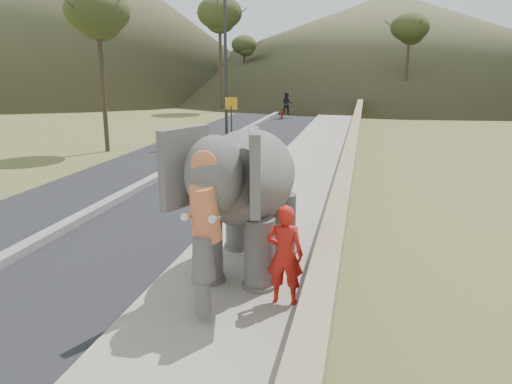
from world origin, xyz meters
TOP-DOWN VIEW (x-y plane):
  - ground at (0.00, 0.00)m, footprint 160.00×160.00m
  - road at (-5.00, 10.00)m, footprint 7.00×120.00m
  - median at (-5.00, 10.00)m, footprint 0.35×120.00m
  - walkway at (0.00, 10.00)m, footprint 3.00×120.00m
  - parapet at (1.65, 10.00)m, footprint 0.30×120.00m
  - lamppost at (-4.69, 16.78)m, footprint 1.76×0.36m
  - signboard at (-4.50, 15.95)m, footprint 0.60×0.08m
  - hill_left at (-38.00, 55.00)m, footprint 60.00×60.00m
  - hill_far at (5.00, 70.00)m, footprint 80.00×80.00m
  - elephant_and_man at (0.02, 0.41)m, footprint 2.37×4.04m
  - motorcyclist at (-3.83, 28.99)m, footprint 1.17×1.61m
  - trees at (0.31, 27.90)m, footprint 47.93×43.83m

SIDE VIEW (x-z plane):
  - ground at x=0.00m, z-range 0.00..0.00m
  - road at x=-5.00m, z-range 0.00..0.03m
  - walkway at x=0.00m, z-range 0.00..0.15m
  - median at x=-5.00m, z-range 0.00..0.22m
  - parapet at x=1.65m, z-range 0.00..1.10m
  - motorcyclist at x=-3.83m, z-range -0.17..1.82m
  - elephant_and_man at x=0.02m, z-range 0.14..2.97m
  - signboard at x=-4.50m, z-range 0.44..2.84m
  - trees at x=0.31m, z-range -0.78..9.03m
  - lamppost at x=-4.69m, z-range 0.87..8.87m
  - hill_far at x=5.00m, z-range 0.00..14.00m
  - hill_left at x=-38.00m, z-range 0.00..22.00m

